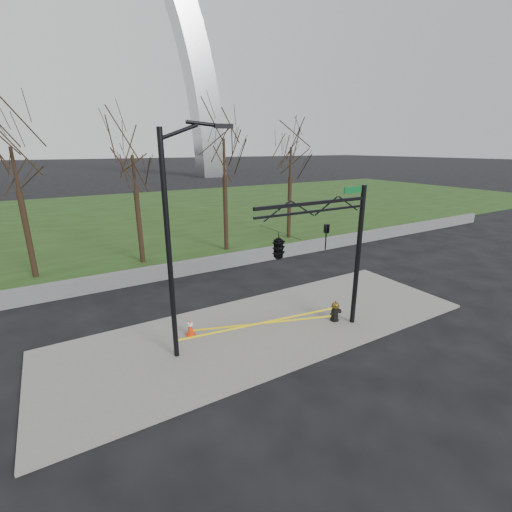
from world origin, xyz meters
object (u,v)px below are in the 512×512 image
traffic_cone (190,327)px  street_light (174,233)px  traffic_signal_mast (296,242)px  fire_hydrant (335,311)px

traffic_cone → street_light: (-0.71, -1.11, 4.23)m
street_light → traffic_signal_mast: (3.98, -1.38, -0.55)m
traffic_cone → traffic_signal_mast: bearing=-37.3°
traffic_signal_mast → traffic_cone: bearing=142.1°
fire_hydrant → traffic_cone: 6.26m
traffic_cone → traffic_signal_mast: 5.52m
street_light → traffic_signal_mast: bearing=-9.5°
traffic_cone → traffic_signal_mast: size_ratio=0.12×
fire_hydrant → traffic_signal_mast: bearing=-167.0°
fire_hydrant → traffic_signal_mast: (-2.67, -0.52, 3.62)m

